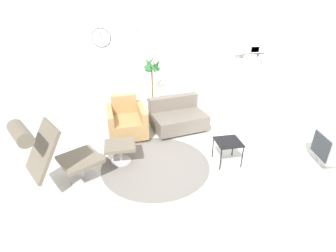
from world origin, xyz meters
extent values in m
plane|color=silver|center=(0.00, 0.00, 0.00)|extent=(12.00, 12.00, 0.00)
cube|color=white|center=(0.00, 2.89, 1.40)|extent=(12.00, 0.06, 2.80)
cylinder|color=black|center=(-1.02, 2.85, 1.73)|extent=(0.46, 0.01, 0.46)
cylinder|color=white|center=(-1.02, 2.85, 1.73)|extent=(0.44, 0.02, 0.44)
cube|color=black|center=(-1.02, 2.83, 1.80)|extent=(0.01, 0.01, 0.13)
cylinder|color=black|center=(-0.23, 2.85, 1.91)|extent=(0.23, 0.01, 0.23)
cylinder|color=white|center=(-0.23, 2.85, 1.91)|extent=(0.22, 0.02, 0.22)
cube|color=black|center=(-0.23, 2.83, 1.95)|extent=(0.01, 0.01, 0.07)
cylinder|color=slate|center=(-0.16, -0.29, 0.00)|extent=(1.92, 1.92, 0.01)
cylinder|color=#BCBCC1|center=(-1.40, -0.42, 0.01)|extent=(0.60, 0.60, 0.02)
cylinder|color=#BCBCC1|center=(-1.40, -0.42, 0.17)|extent=(0.06, 0.06, 0.31)
cube|color=#6B6051|center=(-1.40, -0.42, 0.37)|extent=(0.81, 0.82, 0.06)
cube|color=#6B6051|center=(-1.83, -0.67, 0.75)|extent=(0.70, 0.75, 0.72)
cylinder|color=#6B6051|center=(-2.01, -0.77, 1.10)|extent=(0.46, 0.58, 0.21)
cylinder|color=#BCBCC1|center=(-0.76, -0.06, 0.01)|extent=(0.36, 0.36, 0.02)
cylinder|color=#BCBCC1|center=(-0.76, -0.06, 0.16)|extent=(0.05, 0.05, 0.29)
cube|color=#6B6051|center=(-0.76, -0.06, 0.34)|extent=(0.53, 0.45, 0.06)
cube|color=silver|center=(-0.60, 0.90, 0.03)|extent=(0.69, 0.74, 0.06)
cube|color=#AD8451|center=(-0.60, 0.90, 0.23)|extent=(0.60, 0.88, 0.35)
cube|color=#AD8451|center=(-0.62, 1.23, 0.60)|extent=(0.55, 0.22, 0.40)
cube|color=#AD8451|center=(-0.27, 0.92, 0.34)|extent=(0.18, 0.85, 0.56)
cube|color=#AD8451|center=(-0.93, 0.87, 0.34)|extent=(0.18, 0.85, 0.56)
cube|color=black|center=(0.54, 0.99, 0.03)|extent=(1.14, 0.88, 0.05)
cube|color=#70665B|center=(0.54, 0.99, 0.21)|extent=(1.27, 1.02, 0.32)
cube|color=#70665B|center=(0.49, 1.30, 0.52)|extent=(1.16, 0.41, 0.30)
cube|color=black|center=(1.10, -0.44, 0.42)|extent=(0.43, 0.43, 0.02)
cylinder|color=black|center=(0.91, -0.64, 0.21)|extent=(0.02, 0.02, 0.42)
cylinder|color=black|center=(1.30, -0.64, 0.21)|extent=(0.02, 0.02, 0.42)
cylinder|color=black|center=(0.91, -0.24, 0.21)|extent=(0.02, 0.02, 0.42)
cylinder|color=black|center=(1.30, -0.24, 0.21)|extent=(0.02, 0.02, 0.42)
cylinder|color=#B7B7B7|center=(2.87, -0.84, 0.07)|extent=(0.33, 0.33, 0.15)
cube|color=#B7B7B7|center=(2.87, -0.84, 0.38)|extent=(0.52, 0.60, 0.46)
cube|color=#282D33|center=(2.65, -0.80, 0.38)|extent=(0.09, 0.48, 0.40)
cylinder|color=silver|center=(0.13, 2.18, 0.13)|extent=(0.33, 0.33, 0.27)
cylinder|color=#382819|center=(0.13, 2.18, 0.26)|extent=(0.31, 0.31, 0.02)
cylinder|color=brown|center=(0.13, 2.18, 0.66)|extent=(0.04, 0.04, 0.78)
cone|color=#2D6B33|center=(0.28, 2.21, 1.19)|extent=(0.16, 0.38, 0.35)
cone|color=#2D6B33|center=(0.22, 2.27, 1.13)|extent=(0.29, 0.30, 0.25)
cone|color=#2D6B33|center=(0.11, 2.32, 1.20)|extent=(0.36, 0.15, 0.37)
cone|color=#2D6B33|center=(0.03, 2.21, 1.16)|extent=(0.17, 0.30, 0.29)
cone|color=#2D6B33|center=(0.03, 2.14, 1.19)|extent=(0.20, 0.31, 0.33)
cone|color=#2D6B33|center=(0.09, 2.07, 1.21)|extent=(0.34, 0.20, 0.38)
cone|color=#2D6B33|center=(0.20, 2.10, 1.17)|extent=(0.28, 0.28, 0.31)
cylinder|color=#BCBCC1|center=(2.47, 2.74, 0.91)|extent=(0.03, 0.03, 1.82)
cylinder|color=#BCBCC1|center=(3.36, 2.74, 0.91)|extent=(0.03, 0.03, 1.82)
cube|color=white|center=(2.91, 2.62, 1.13)|extent=(0.94, 0.28, 0.02)
cube|color=white|center=(2.91, 2.62, 1.29)|extent=(0.94, 0.28, 0.02)
cube|color=beige|center=(3.20, 2.61, 1.19)|extent=(0.20, 0.24, 0.10)
cube|color=silver|center=(2.88, 2.61, 1.37)|extent=(0.39, 0.24, 0.15)
cube|color=#B7B2A8|center=(2.86, 2.61, 1.19)|extent=(0.37, 0.24, 0.11)
cube|color=beige|center=(2.99, 2.61, 1.37)|extent=(0.28, 0.24, 0.14)
camera|label=1|loc=(-0.66, -4.09, 2.76)|focal=28.00mm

